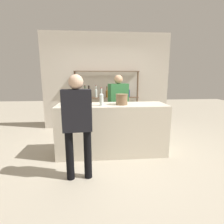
{
  "coord_description": "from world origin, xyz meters",
  "views": [
    {
      "loc": [
        -0.29,
        -3.38,
        1.57
      ],
      "look_at": [
        0.0,
        0.0,
        0.87
      ],
      "focal_mm": 28.0,
      "sensor_mm": 36.0,
      "label": 1
    }
  ],
  "objects_px": {
    "counter_bottle_1": "(101,99)",
    "server_behind_counter": "(118,103)",
    "counter_bottle_2": "(89,96)",
    "counter_bottle_3": "(73,99)",
    "counter_bottle_0": "(73,99)",
    "customer_left": "(77,120)",
    "ice_bucket": "(122,99)",
    "wine_glass": "(78,99)"
  },
  "relations": [
    {
      "from": "counter_bottle_1",
      "to": "server_behind_counter",
      "type": "xyz_separation_m",
      "value": [
        0.44,
        0.98,
        -0.23
      ]
    },
    {
      "from": "counter_bottle_2",
      "to": "counter_bottle_3",
      "type": "distance_m",
      "value": 0.37
    },
    {
      "from": "counter_bottle_0",
      "to": "customer_left",
      "type": "xyz_separation_m",
      "value": [
        0.15,
        -0.75,
        -0.22
      ]
    },
    {
      "from": "ice_bucket",
      "to": "counter_bottle_2",
      "type": "bearing_deg",
      "value": 157.6
    },
    {
      "from": "counter_bottle_1",
      "to": "customer_left",
      "type": "xyz_separation_m",
      "value": [
        -0.37,
        -0.75,
        -0.21
      ]
    },
    {
      "from": "counter_bottle_1",
      "to": "counter_bottle_2",
      "type": "xyz_separation_m",
      "value": [
        -0.25,
        0.34,
        0.01
      ]
    },
    {
      "from": "customer_left",
      "to": "counter_bottle_3",
      "type": "bearing_deg",
      "value": 7.38
    },
    {
      "from": "counter_bottle_1",
      "to": "server_behind_counter",
      "type": "relative_size",
      "value": 0.21
    },
    {
      "from": "counter_bottle_1",
      "to": "counter_bottle_0",
      "type": "bearing_deg",
      "value": -179.19
    },
    {
      "from": "counter_bottle_0",
      "to": "counter_bottle_2",
      "type": "height_order",
      "value": "counter_bottle_2"
    },
    {
      "from": "counter_bottle_1",
      "to": "customer_left",
      "type": "distance_m",
      "value": 0.87
    },
    {
      "from": "counter_bottle_2",
      "to": "wine_glass",
      "type": "height_order",
      "value": "counter_bottle_2"
    },
    {
      "from": "wine_glass",
      "to": "counter_bottle_0",
      "type": "bearing_deg",
      "value": -110.47
    },
    {
      "from": "counter_bottle_0",
      "to": "counter_bottle_1",
      "type": "height_order",
      "value": "counter_bottle_0"
    },
    {
      "from": "wine_glass",
      "to": "ice_bucket",
      "type": "bearing_deg",
      "value": -6.6
    },
    {
      "from": "counter_bottle_1",
      "to": "wine_glass",
      "type": "bearing_deg",
      "value": 159.4
    },
    {
      "from": "customer_left",
      "to": "counter_bottle_2",
      "type": "bearing_deg",
      "value": -10.57
    },
    {
      "from": "customer_left",
      "to": "counter_bottle_1",
      "type": "bearing_deg",
      "value": -30.3
    },
    {
      "from": "counter_bottle_3",
      "to": "ice_bucket",
      "type": "bearing_deg",
      "value": -3.09
    },
    {
      "from": "counter_bottle_2",
      "to": "ice_bucket",
      "type": "relative_size",
      "value": 1.52
    },
    {
      "from": "counter_bottle_0",
      "to": "customer_left",
      "type": "relative_size",
      "value": 0.22
    },
    {
      "from": "counter_bottle_3",
      "to": "wine_glass",
      "type": "bearing_deg",
      "value": 26.96
    },
    {
      "from": "counter_bottle_1",
      "to": "wine_glass",
      "type": "xyz_separation_m",
      "value": [
        -0.46,
        0.17,
        -0.02
      ]
    },
    {
      "from": "counter_bottle_3",
      "to": "customer_left",
      "type": "relative_size",
      "value": 0.2
    },
    {
      "from": "counter_bottle_0",
      "to": "counter_bottle_2",
      "type": "relative_size",
      "value": 0.98
    },
    {
      "from": "counter_bottle_0",
      "to": "counter_bottle_3",
      "type": "xyz_separation_m",
      "value": [
        -0.03,
        0.13,
        -0.02
      ]
    },
    {
      "from": "counter_bottle_2",
      "to": "ice_bucket",
      "type": "bearing_deg",
      "value": -22.4
    },
    {
      "from": "counter_bottle_3",
      "to": "customer_left",
      "type": "xyz_separation_m",
      "value": [
        0.18,
        -0.88,
        -0.2
      ]
    },
    {
      "from": "counter_bottle_1",
      "to": "server_behind_counter",
      "type": "bearing_deg",
      "value": 65.88
    },
    {
      "from": "counter_bottle_0",
      "to": "wine_glass",
      "type": "xyz_separation_m",
      "value": [
        0.07,
        0.18,
        -0.03
      ]
    },
    {
      "from": "counter_bottle_1",
      "to": "customer_left",
      "type": "relative_size",
      "value": 0.21
    },
    {
      "from": "counter_bottle_2",
      "to": "wine_glass",
      "type": "relative_size",
      "value": 2.42
    },
    {
      "from": "counter_bottle_1",
      "to": "counter_bottle_3",
      "type": "distance_m",
      "value": 0.56
    },
    {
      "from": "wine_glass",
      "to": "ice_bucket",
      "type": "height_order",
      "value": "ice_bucket"
    },
    {
      "from": "counter_bottle_0",
      "to": "counter_bottle_2",
      "type": "bearing_deg",
      "value": 51.28
    },
    {
      "from": "counter_bottle_1",
      "to": "server_behind_counter",
      "type": "distance_m",
      "value": 1.1
    },
    {
      "from": "server_behind_counter",
      "to": "wine_glass",
      "type": "bearing_deg",
      "value": -66.83
    },
    {
      "from": "counter_bottle_0",
      "to": "ice_bucket",
      "type": "relative_size",
      "value": 1.49
    },
    {
      "from": "counter_bottle_2",
      "to": "customer_left",
      "type": "height_order",
      "value": "customer_left"
    },
    {
      "from": "counter_bottle_2",
      "to": "counter_bottle_3",
      "type": "relative_size",
      "value": 1.15
    },
    {
      "from": "counter_bottle_1",
      "to": "ice_bucket",
      "type": "relative_size",
      "value": 1.43
    },
    {
      "from": "counter_bottle_3",
      "to": "counter_bottle_2",
      "type": "bearing_deg",
      "value": 35.14
    }
  ]
}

